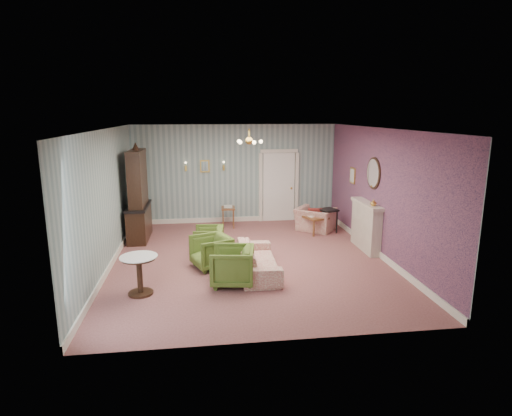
{
  "coord_description": "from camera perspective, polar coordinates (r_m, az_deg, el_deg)",
  "views": [
    {
      "loc": [
        -1.06,
        -9.0,
        3.24
      ],
      "look_at": [
        0.2,
        0.4,
        1.1
      ],
      "focal_mm": 29.86,
      "sensor_mm": 36.0,
      "label": 1
    }
  ],
  "objects": [
    {
      "name": "fireplace",
      "position": [
        10.53,
        14.52,
        -2.34
      ],
      "size": [
        0.3,
        1.4,
        1.16
      ],
      "primitive_type": null,
      "color": "beige",
      "rests_on": "floor"
    },
    {
      "name": "olive_chair_a",
      "position": [
        8.2,
        -3.2,
        -7.52
      ],
      "size": [
        0.86,
        0.9,
        0.81
      ],
      "primitive_type": "imported",
      "rotation": [
        0.0,
        0.0,
        -1.73
      ],
      "color": "#506B25",
      "rests_on": "floor"
    },
    {
      "name": "sconce_right",
      "position": [
        12.56,
        -4.35,
        5.63
      ],
      "size": [
        0.16,
        0.12,
        0.3
      ],
      "primitive_type": null,
      "color": "gold",
      "rests_on": "wall_back"
    },
    {
      "name": "floor",
      "position": [
        9.62,
        -0.87,
        -6.96
      ],
      "size": [
        7.0,
        7.0,
        0.0
      ],
      "primitive_type": "plane",
      "color": "#935955",
      "rests_on": "ground"
    },
    {
      "name": "wall_front",
      "position": [
        5.88,
        3.11,
        -5.01
      ],
      "size": [
        6.0,
        0.0,
        6.0
      ],
      "primitive_type": "plane",
      "rotation": [
        -1.57,
        0.0,
        0.0
      ],
      "color": "gray",
      "rests_on": "ground"
    },
    {
      "name": "sofa_chintz",
      "position": [
        8.79,
        0.28,
        -6.3
      ],
      "size": [
        0.6,
        1.93,
        0.75
      ],
      "primitive_type": "imported",
      "rotation": [
        0.0,
        0.0,
        1.55
      ],
      "color": "#A54342",
      "rests_on": "floor"
    },
    {
      "name": "burgundy_cushion",
      "position": [
        11.79,
        7.9,
        -0.96
      ],
      "size": [
        0.41,
        0.28,
        0.39
      ],
      "primitive_type": "cube",
      "rotation": [
        0.17,
        0.0,
        -0.35
      ],
      "color": "maroon",
      "rests_on": "wingback_chair"
    },
    {
      "name": "olive_chair_b",
      "position": [
        9.11,
        -6.03,
        -5.64
      ],
      "size": [
        0.92,
        0.94,
        0.76
      ],
      "primitive_type": "imported",
      "rotation": [
        0.0,
        0.0,
        -1.2
      ],
      "color": "#506B25",
      "rests_on": "floor"
    },
    {
      "name": "door",
      "position": [
        12.86,
        3.06,
        3.02
      ],
      "size": [
        1.12,
        0.12,
        2.16
      ],
      "primitive_type": null,
      "color": "white",
      "rests_on": "floor"
    },
    {
      "name": "wall_right_floral",
      "position": [
        10.03,
        16.3,
        1.92
      ],
      "size": [
        0.0,
        7.0,
        7.0
      ],
      "primitive_type": "plane",
      "rotation": [
        1.57,
        0.0,
        -1.57
      ],
      "color": "#BB5D72",
      "rests_on": "ground"
    },
    {
      "name": "ceiling",
      "position": [
        9.07,
        -0.93,
        10.57
      ],
      "size": [
        7.0,
        7.0,
        0.0
      ],
      "primitive_type": "plane",
      "rotation": [
        3.14,
        0.0,
        0.0
      ],
      "color": "white",
      "rests_on": "ground"
    },
    {
      "name": "gilt_mirror_back",
      "position": [
        12.56,
        -6.87,
        5.57
      ],
      "size": [
        0.28,
        0.06,
        0.36
      ],
      "primitive_type": null,
      "color": "gold",
      "rests_on": "wall_back"
    },
    {
      "name": "nesting_table",
      "position": [
        12.25,
        -3.74,
        -1.11
      ],
      "size": [
        0.4,
        0.5,
        0.64
      ],
      "primitive_type": null,
      "rotation": [
        0.0,
        0.0,
        -0.04
      ],
      "color": "brown",
      "rests_on": "floor"
    },
    {
      "name": "coffee_table",
      "position": [
        11.85,
        7.43,
        -2.06
      ],
      "size": [
        0.83,
        1.07,
        0.48
      ],
      "primitive_type": null,
      "rotation": [
        0.0,
        0.0,
        0.37
      ],
      "color": "brown",
      "rests_on": "floor"
    },
    {
      "name": "wall_back",
      "position": [
        12.67,
        -2.76,
        4.57
      ],
      "size": [
        6.0,
        0.0,
        6.0
      ],
      "primitive_type": "plane",
      "rotation": [
        1.57,
        0.0,
        0.0
      ],
      "color": "gray",
      "rests_on": "ground"
    },
    {
      "name": "framed_print",
      "position": [
        11.6,
        12.82,
        4.26
      ],
      "size": [
        0.04,
        0.34,
        0.42
      ],
      "primitive_type": null,
      "color": "gold",
      "rests_on": "wall_right"
    },
    {
      "name": "chandelier",
      "position": [
        9.08,
        -0.93,
        8.86
      ],
      "size": [
        0.56,
        0.56,
        0.36
      ],
      "primitive_type": null,
      "color": "gold",
      "rests_on": "ceiling"
    },
    {
      "name": "side_table_black",
      "position": [
        11.81,
        9.57,
        -1.72
      ],
      "size": [
        0.57,
        0.57,
        0.67
      ],
      "primitive_type": null,
      "rotation": [
        0.0,
        0.0,
        0.34
      ],
      "color": "black",
      "rests_on": "floor"
    },
    {
      "name": "mantel_vase",
      "position": [
        10.01,
        15.47,
        0.69
      ],
      "size": [
        0.15,
        0.15,
        0.15
      ],
      "primitive_type": "imported",
      "color": "gold",
      "rests_on": "fireplace"
    },
    {
      "name": "wall_left",
      "position": [
        9.38,
        -19.42,
        0.99
      ],
      "size": [
        0.0,
        7.0,
        7.0
      ],
      "primitive_type": "plane",
      "rotation": [
        1.57,
        0.0,
        1.57
      ],
      "color": "gray",
      "rests_on": "ground"
    },
    {
      "name": "wall_right",
      "position": [
        10.03,
        16.38,
        1.92
      ],
      "size": [
        0.0,
        7.0,
        7.0
      ],
      "primitive_type": "plane",
      "rotation": [
        1.57,
        0.0,
        -1.57
      ],
      "color": "gray",
      "rests_on": "ground"
    },
    {
      "name": "wingback_chair",
      "position": [
        11.95,
        7.93,
        -1.01
      ],
      "size": [
        1.17,
        1.11,
        0.86
      ],
      "primitive_type": "imported",
      "rotation": [
        0.0,
        0.0,
        2.48
      ],
      "color": "#A54342",
      "rests_on": "floor"
    },
    {
      "name": "pedestal_table",
      "position": [
        8.05,
        -15.32,
        -8.66
      ],
      "size": [
        0.77,
        0.77,
        0.73
      ],
      "primitive_type": null,
      "rotation": [
        0.0,
        0.0,
        -0.15
      ],
      "color": "black",
      "rests_on": "floor"
    },
    {
      "name": "oval_mirror",
      "position": [
        10.32,
        15.42,
        4.51
      ],
      "size": [
        0.04,
        0.76,
        0.84
      ],
      "primitive_type": null,
      "color": "white",
      "rests_on": "wall_right"
    },
    {
      "name": "sconce_left",
      "position": [
        12.54,
        -9.39,
        5.49
      ],
      "size": [
        0.16,
        0.12,
        0.3
      ],
      "primitive_type": null,
      "color": "gold",
      "rests_on": "wall_back"
    },
    {
      "name": "olive_chair_c",
      "position": [
        10.1,
        -6.37,
        -4.04
      ],
      "size": [
        0.69,
        0.73,
        0.69
      ],
      "primitive_type": "imported",
      "rotation": [
        0.0,
        0.0,
        -1.67
      ],
      "color": "#506B25",
      "rests_on": "floor"
    },
    {
      "name": "dresser",
      "position": [
        11.32,
        -15.58,
        2.0
      ],
      "size": [
        0.52,
        1.48,
        2.45
      ],
      "primitive_type": null,
      "rotation": [
        0.0,
        0.0,
        -0.01
      ],
      "color": "black",
      "rests_on": "floor"
    }
  ]
}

